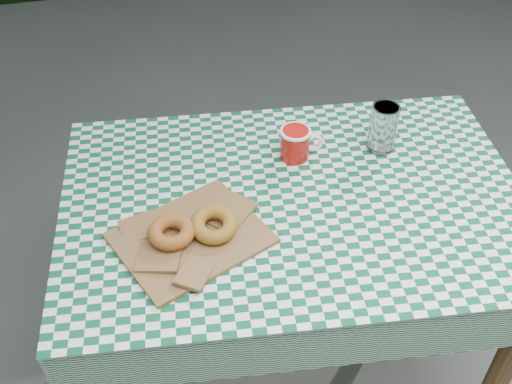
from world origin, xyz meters
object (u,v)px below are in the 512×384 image
table (289,294)px  coffee_mug (295,144)px  paper_bag (191,237)px  drinking_glass (383,128)px

table → coffee_mug: size_ratio=7.31×
table → paper_bag: size_ratio=3.50×
table → paper_bag: paper_bag is taller
paper_bag → table: bearing=15.7°
paper_bag → drinking_glass: bearing=21.2°
coffee_mug → drinking_glass: size_ratio=1.16×
paper_bag → coffee_mug: size_ratio=2.09×
paper_bag → drinking_glass: drinking_glass is taller
coffee_mug → drinking_glass: 0.24m
coffee_mug → drinking_glass: (0.24, -0.02, 0.02)m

